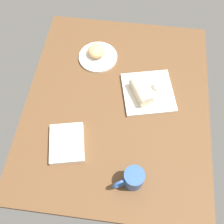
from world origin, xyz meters
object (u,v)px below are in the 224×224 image
(square_plate, at_px, (148,92))
(coffee_mug, at_px, (133,179))
(scone_pastry, at_px, (96,51))
(breakfast_wrap, at_px, (141,91))
(sauce_cup, at_px, (158,86))
(book_stack, at_px, (67,143))
(round_plate, at_px, (98,57))

(square_plate, distance_m, coffee_mug, 0.45)
(scone_pastry, relative_size, breakfast_wrap, 0.69)
(scone_pastry, height_order, breakfast_wrap, breakfast_wrap)
(sauce_cup, height_order, book_stack, sauce_cup)
(coffee_mug, bearing_deg, sauce_cup, -10.10)
(scone_pastry, bearing_deg, sauce_cup, -117.27)
(round_plate, xyz_separation_m, coffee_mug, (-0.64, -0.24, 0.04))
(sauce_cup, bearing_deg, book_stack, 131.90)
(square_plate, distance_m, breakfast_wrap, 0.06)
(square_plate, xyz_separation_m, coffee_mug, (-0.45, 0.04, 0.04))
(sauce_cup, height_order, coffee_mug, coffee_mug)
(sauce_cup, height_order, breakfast_wrap, breakfast_wrap)
(round_plate, xyz_separation_m, sauce_cup, (-0.16, -0.33, 0.02))
(round_plate, height_order, book_stack, book_stack)
(breakfast_wrap, distance_m, book_stack, 0.43)
(sauce_cup, xyz_separation_m, breakfast_wrap, (-0.06, 0.08, 0.02))
(round_plate, xyz_separation_m, book_stack, (-0.51, 0.06, 0.01))
(scone_pastry, xyz_separation_m, breakfast_wrap, (-0.23, -0.26, 0.01))
(breakfast_wrap, relative_size, book_stack, 0.65)
(round_plate, bearing_deg, breakfast_wrap, -131.47)
(scone_pastry, distance_m, book_stack, 0.53)
(square_plate, xyz_separation_m, breakfast_wrap, (-0.02, 0.04, 0.04))
(coffee_mug, bearing_deg, square_plate, -5.04)
(breakfast_wrap, relative_size, coffee_mug, 1.10)
(coffee_mug, bearing_deg, round_plate, 20.72)
(round_plate, xyz_separation_m, square_plate, (-0.19, -0.28, 0.00))
(round_plate, distance_m, scone_pastry, 0.04)
(scone_pastry, bearing_deg, round_plate, -143.20)
(square_plate, bearing_deg, round_plate, 55.71)
(square_plate, height_order, coffee_mug, coffee_mug)
(breakfast_wrap, bearing_deg, book_stack, 15.13)
(round_plate, height_order, breakfast_wrap, breakfast_wrap)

